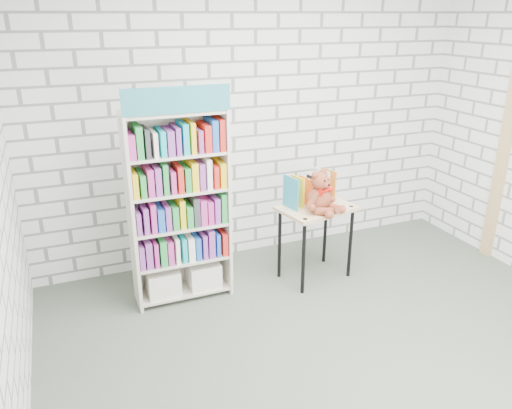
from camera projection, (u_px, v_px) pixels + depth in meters
name	position (u px, v px, depth m)	size (l,w,h in m)	color
ground	(356.00, 357.00, 3.73)	(4.50, 4.50, 0.00)	#4A5346
room_shell	(377.00, 120.00, 3.09)	(4.52, 4.02, 2.81)	silver
bookshelf	(179.00, 206.00, 4.25)	(0.84, 0.33, 1.89)	beige
display_table	(316.00, 217.00, 4.66)	(0.76, 0.59, 0.73)	tan
table_books	(310.00, 189.00, 4.65)	(0.50, 0.30, 0.28)	teal
teddy_bear	(321.00, 195.00, 4.46)	(0.36, 0.34, 0.38)	brown
door_trim	(502.00, 159.00, 4.95)	(0.05, 0.12, 2.10)	tan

